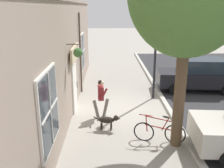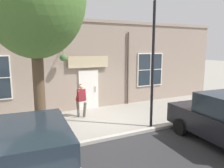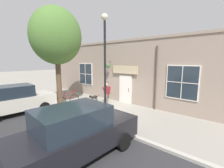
# 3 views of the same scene
# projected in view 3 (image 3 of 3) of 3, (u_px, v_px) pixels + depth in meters

# --- Properties ---
(ground_plane) EXTENTS (90.00, 90.00, 0.00)m
(ground_plane) POSITION_uv_depth(u_px,v_px,m) (104.00, 109.00, 10.06)
(ground_plane) COLOR gray
(storefront_facade) EXTENTS (0.95, 18.00, 4.76)m
(storefront_facade) POSITION_uv_depth(u_px,v_px,m) (125.00, 72.00, 11.45)
(storefront_facade) COLOR gray
(storefront_facade) RESTS_ON ground_plane
(pedestrian_walking) EXTENTS (0.69, 0.55, 1.60)m
(pedestrian_walking) POSITION_uv_depth(u_px,v_px,m) (107.00, 92.00, 11.08)
(pedestrian_walking) COLOR #6B665B
(pedestrian_walking) RESTS_ON ground_plane
(dog_on_leash) EXTENTS (1.01, 0.35, 0.61)m
(dog_on_leash) POSITION_uv_depth(u_px,v_px,m) (94.00, 97.00, 11.68)
(dog_on_leash) COLOR black
(dog_on_leash) RESTS_ON ground_plane
(street_tree_by_curb) EXTENTS (3.44, 3.10, 6.73)m
(street_tree_by_curb) POSITION_uv_depth(u_px,v_px,m) (56.00, 37.00, 10.00)
(street_tree_by_curb) COLOR brown
(street_tree_by_curb) RESTS_ON ground_plane
(leaning_bicycle) EXTENTS (1.70, 0.45, 1.00)m
(leaning_bicycle) POSITION_uv_depth(u_px,v_px,m) (68.00, 100.00, 10.97)
(leaning_bicycle) COLOR black
(leaning_bicycle) RESTS_ON ground_plane
(parked_car_nearest_curb) EXTENTS (4.42, 2.18, 1.75)m
(parked_car_nearest_curb) POSITION_uv_depth(u_px,v_px,m) (15.00, 100.00, 9.03)
(parked_car_nearest_curb) COLOR beige
(parked_car_nearest_curb) RESTS_ON ground_plane
(parked_car_mid_block) EXTENTS (4.42, 2.18, 1.75)m
(parked_car_mid_block) POSITION_uv_depth(u_px,v_px,m) (77.00, 132.00, 4.95)
(parked_car_mid_block) COLOR black
(parked_car_mid_block) RESTS_ON ground_plane
(street_lamp) EXTENTS (0.32, 0.32, 5.42)m
(street_lamp) POSITION_uv_depth(u_px,v_px,m) (105.00, 55.00, 7.34)
(street_lamp) COLOR black
(street_lamp) RESTS_ON ground_plane
(fire_hydrant) EXTENTS (0.34, 0.20, 0.77)m
(fire_hydrant) POSITION_uv_depth(u_px,v_px,m) (42.00, 95.00, 12.42)
(fire_hydrant) COLOR #99999E
(fire_hydrant) RESTS_ON ground_plane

